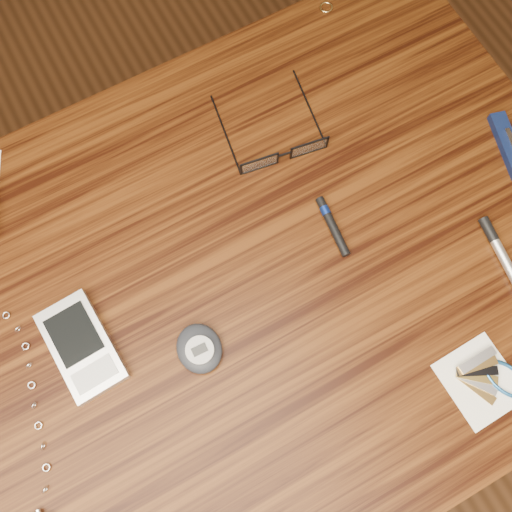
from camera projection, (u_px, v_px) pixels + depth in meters
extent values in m
plane|color=#472814|center=(244.00, 361.00, 1.45)|extent=(3.80, 3.80, 0.00)
cube|color=#3C1D09|center=(233.00, 293.00, 0.75)|extent=(1.00, 0.70, 0.03)
cylinder|color=#4C2814|center=(356.00, 121.00, 1.25)|extent=(0.05, 0.05, 0.71)
cube|color=black|center=(260.00, 164.00, 0.77)|extent=(0.05, 0.01, 0.03)
cube|color=white|center=(260.00, 164.00, 0.77)|extent=(0.05, 0.01, 0.02)
cylinder|color=black|center=(226.00, 134.00, 0.80)|extent=(0.02, 0.13, 0.00)
cube|color=black|center=(309.00, 148.00, 0.78)|extent=(0.05, 0.01, 0.03)
cube|color=white|center=(309.00, 148.00, 0.78)|extent=(0.05, 0.01, 0.02)
cylinder|color=black|center=(310.00, 108.00, 0.81)|extent=(0.02, 0.13, 0.00)
cube|color=black|center=(285.00, 154.00, 0.77)|extent=(0.02, 0.01, 0.00)
torus|color=#D6B66A|center=(326.00, 7.00, 0.86)|extent=(0.02, 0.02, 0.00)
torus|color=white|center=(45.00, 490.00, 0.66)|extent=(0.01, 0.01, 0.01)
torus|color=white|center=(46.00, 468.00, 0.66)|extent=(0.01, 0.01, 0.00)
torus|color=white|center=(43.00, 446.00, 0.67)|extent=(0.01, 0.01, 0.01)
torus|color=white|center=(38.00, 426.00, 0.68)|extent=(0.01, 0.01, 0.00)
torus|color=white|center=(34.00, 405.00, 0.69)|extent=(0.01, 0.01, 0.01)
torus|color=white|center=(31.00, 385.00, 0.69)|extent=(0.01, 0.01, 0.00)
torus|color=white|center=(29.00, 365.00, 0.70)|extent=(0.01, 0.00, 0.01)
torus|color=white|center=(26.00, 346.00, 0.71)|extent=(0.01, 0.01, 0.00)
torus|color=white|center=(18.00, 329.00, 0.71)|extent=(0.01, 0.01, 0.01)
torus|color=white|center=(6.00, 315.00, 0.72)|extent=(0.01, 0.01, 0.00)
cube|color=silver|center=(82.00, 346.00, 0.70)|extent=(0.07, 0.13, 0.02)
cube|color=black|center=(74.00, 334.00, 0.70)|extent=(0.06, 0.07, 0.00)
cube|color=#A8ABB0|center=(94.00, 374.00, 0.68)|extent=(0.05, 0.03, 0.00)
ellipsoid|color=black|center=(199.00, 348.00, 0.70)|extent=(0.06, 0.07, 0.02)
cylinder|color=#94979B|center=(200.00, 350.00, 0.69)|extent=(0.03, 0.03, 0.00)
cube|color=black|center=(199.00, 350.00, 0.68)|extent=(0.02, 0.01, 0.00)
cube|color=white|center=(480.00, 381.00, 0.70)|extent=(0.09, 0.09, 0.00)
torus|color=#1F5A9E|center=(506.00, 379.00, 0.69)|extent=(0.07, 0.07, 0.01)
cube|color=olive|center=(477.00, 388.00, 0.69)|extent=(0.03, 0.05, 0.00)
cube|color=silver|center=(477.00, 383.00, 0.69)|extent=(0.04, 0.05, 0.00)
cube|color=#AD8B3D|center=(477.00, 377.00, 0.69)|extent=(0.05, 0.04, 0.00)
cube|color=black|center=(477.00, 371.00, 0.69)|extent=(0.05, 0.03, 0.00)
cube|color=olive|center=(477.00, 366.00, 0.69)|extent=(0.05, 0.02, 0.00)
cube|color=silver|center=(478.00, 360.00, 0.69)|extent=(0.05, 0.01, 0.00)
cube|color=#0B1A35|center=(508.00, 145.00, 0.79)|extent=(0.05, 0.10, 0.01)
cylinder|color=silver|center=(511.00, 272.00, 0.73)|extent=(0.03, 0.16, 0.01)
cylinder|color=black|center=(489.00, 230.00, 0.75)|extent=(0.02, 0.04, 0.01)
cylinder|color=black|center=(333.00, 226.00, 0.75)|extent=(0.02, 0.09, 0.01)
cylinder|color=#1735A9|center=(325.00, 211.00, 0.76)|extent=(0.01, 0.01, 0.01)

